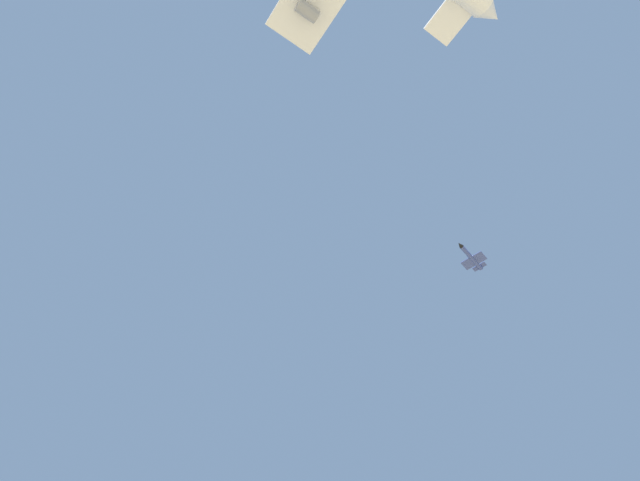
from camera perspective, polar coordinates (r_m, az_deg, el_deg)
chase_jet_left_wing at (r=188.56m, az=15.98°, el=-1.78°), size 15.18×9.01×4.00m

